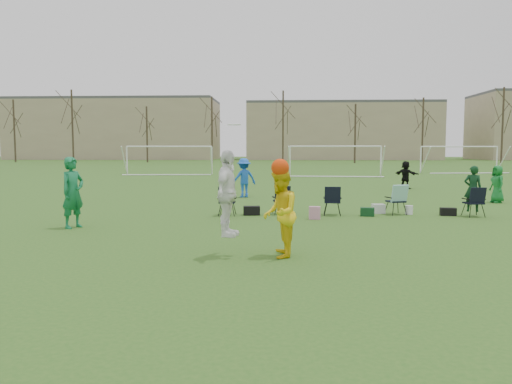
# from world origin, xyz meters

# --- Properties ---
(ground) EXTENTS (260.00, 260.00, 0.00)m
(ground) POSITION_xyz_m (0.00, 0.00, 0.00)
(ground) COLOR #2B581B
(ground) RESTS_ON ground
(fielder_green_near) EXTENTS (0.74, 0.86, 1.99)m
(fielder_green_near) POSITION_xyz_m (-6.22, 4.84, 0.99)
(fielder_green_near) COLOR #136D3F
(fielder_green_near) RESTS_ON ground
(fielder_blue) EXTENTS (1.32, 1.09, 1.78)m
(fielder_blue) POSITION_xyz_m (-2.09, 13.84, 0.89)
(fielder_blue) COLOR blue
(fielder_blue) RESTS_ON ground
(fielder_green_far) EXTENTS (0.60, 0.82, 1.53)m
(fielder_green_far) POSITION_xyz_m (8.44, 12.06, 0.77)
(fielder_green_far) COLOR #136D29
(fielder_green_far) RESTS_ON ground
(fielder_black) EXTENTS (1.31, 1.35, 1.54)m
(fielder_black) POSITION_xyz_m (6.49, 19.18, 0.77)
(fielder_black) COLOR black
(fielder_black) RESTS_ON ground
(center_contest) EXTENTS (1.71, 1.09, 2.72)m
(center_contest) POSITION_xyz_m (-0.89, 1.32, 1.09)
(center_contest) COLOR white
(center_contest) RESTS_ON ground
(sideline_setup) EXTENTS (8.72, 1.84, 1.66)m
(sideline_setup) POSITION_xyz_m (2.20, 7.91, 0.51)
(sideline_setup) COLOR #0E3319
(sideline_setup) RESTS_ON ground
(goal_left) EXTENTS (7.39, 0.76, 2.46)m
(goal_left) POSITION_xyz_m (-10.00, 34.00, 1.92)
(goal_left) COLOR white
(goal_left) RESTS_ON ground
(goal_mid) EXTENTS (7.40, 0.63, 2.46)m
(goal_mid) POSITION_xyz_m (4.00, 32.00, 1.92)
(goal_mid) COLOR white
(goal_mid) RESTS_ON ground
(goal_right) EXTENTS (7.35, 1.14, 2.46)m
(goal_right) POSITION_xyz_m (16.00, 38.00, 1.92)
(goal_right) COLOR white
(goal_right) RESTS_ON ground
(tree_line) EXTENTS (110.28, 3.28, 11.40)m
(tree_line) POSITION_xyz_m (0.24, 69.85, 5.09)
(tree_line) COLOR #382B21
(tree_line) RESTS_ON ground
(building_row) EXTENTS (126.00, 16.00, 13.00)m
(building_row) POSITION_xyz_m (6.73, 96.00, 5.99)
(building_row) COLOR tan
(building_row) RESTS_ON ground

